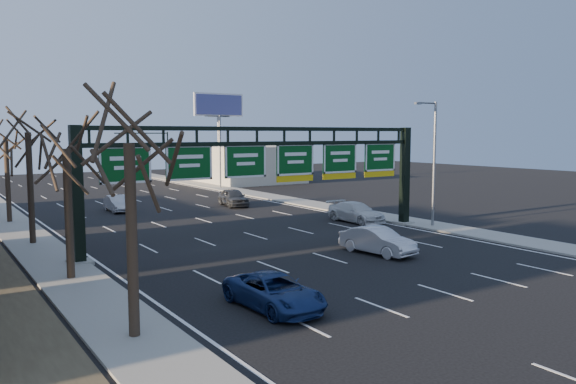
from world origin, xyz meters
TOP-DOWN VIEW (x-y plane):
  - ground at (0.00, 0.00)m, footprint 160.00×160.00m
  - sidewalk_left at (-12.80, 20.00)m, footprint 3.00×120.00m
  - sidewalk_right at (12.80, 20.00)m, footprint 3.00×120.00m
  - lane_markings at (0.00, 20.00)m, footprint 21.60×120.00m
  - sign_gantry at (0.16, 8.00)m, footprint 24.60×1.20m
  - building_right_distant at (20.00, 50.00)m, footprint 12.00×20.00m
  - tree_near at (-12.80, -4.00)m, footprint 3.60×3.60m
  - tree_gantry at (-12.80, 5.00)m, footprint 3.60×3.60m
  - tree_mid at (-12.80, 15.00)m, footprint 3.60×3.60m
  - tree_far at (-12.80, 25.00)m, footprint 3.60×3.60m
  - streetlight_near at (12.47, 6.00)m, footprint 2.15×0.22m
  - streetlight_far at (12.47, 40.00)m, footprint 2.15×0.22m
  - billboard_right at (15.00, 44.98)m, footprint 7.00×0.50m
  - traffic_signal_mast at (5.69, 55.00)m, footprint 10.16×0.54m
  - car_blue_suv at (-7.22, -3.82)m, footprint 2.44×4.91m
  - car_silver_sedan at (2.92, 1.35)m, footprint 2.17×4.76m
  - car_white_wagon at (9.42, 10.78)m, footprint 2.27×5.25m
  - car_grey_far at (6.14, 24.57)m, footprint 2.71×4.99m
  - car_silver_distant at (-4.08, 26.71)m, footprint 1.61×4.29m

SIDE VIEW (x-z plane):
  - ground at x=0.00m, z-range 0.00..0.00m
  - lane_markings at x=0.00m, z-range 0.00..0.01m
  - sidewalk_left at x=-12.80m, z-range 0.00..0.12m
  - sidewalk_right at x=12.80m, z-range 0.00..0.12m
  - car_blue_suv at x=-7.22m, z-range 0.00..1.34m
  - car_silver_distant at x=-4.08m, z-range 0.00..1.40m
  - car_white_wagon at x=9.42m, z-range 0.00..1.51m
  - car_silver_sedan at x=2.92m, z-range 0.00..1.51m
  - car_grey_far at x=6.14m, z-range 0.00..1.61m
  - building_right_distant at x=20.00m, z-range 0.00..5.00m
  - sign_gantry at x=0.16m, z-range 1.03..8.23m
  - streetlight_near at x=12.47m, z-range 0.58..9.58m
  - streetlight_far at x=12.47m, z-range 0.58..9.58m
  - traffic_signal_mast at x=5.69m, z-range 2.00..9.00m
  - tree_gantry at x=-12.80m, z-range 2.87..11.35m
  - tree_near at x=-12.80m, z-range 3.05..11.91m
  - tree_far at x=-12.80m, z-range 3.05..11.91m
  - tree_mid at x=-12.80m, z-range 3.23..12.47m
  - billboard_right at x=15.00m, z-range 3.06..15.06m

